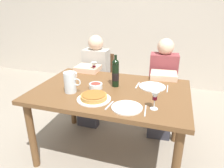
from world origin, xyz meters
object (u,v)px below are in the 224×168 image
baked_tart (94,97)px  olive_bowl (71,75)px  dining_table (111,98)px  wine_bottle (115,73)px  wine_glass_left_diner (155,97)px  salad_bowl (96,85)px  wine_glass_right_diner (94,65)px  dinner_plate_right_setting (152,87)px  diner_right (162,84)px  chair_left (100,80)px  dinner_plate_left_setting (127,108)px  diner_left (93,77)px  chair_right (162,86)px  water_pitcher (70,83)px

baked_tart → olive_bowl: 0.67m
dining_table → baked_tart: (-0.07, -0.26, 0.12)m
wine_bottle → wine_glass_left_diner: (0.43, -0.37, -0.03)m
salad_bowl → wine_glass_right_diner: (-0.19, 0.43, 0.07)m
dinner_plate_right_setting → diner_right: size_ratio=0.23×
wine_bottle → wine_glass_right_diner: wine_bottle is taller
chair_left → olive_bowl: bearing=82.7°
wine_bottle → dinner_plate_left_setting: 0.50m
dining_table → diner_left: size_ratio=1.29×
wine_bottle → salad_bowl: wine_bottle is taller
wine_glass_left_diner → dinner_plate_right_setting: (-0.07, 0.45, -0.10)m
salad_bowl → chair_left: bearing=108.3°
wine_glass_right_diner → chair_right: wine_glass_right_diner is taller
salad_bowl → diner_right: size_ratio=0.12×
wine_bottle → dining_table: bearing=-100.7°
dinner_plate_right_setting → chair_left: size_ratio=0.31×
baked_tart → dinner_plate_right_setting: 0.63m
wine_bottle → chair_right: 0.99m
wine_glass_right_diner → chair_right: bearing=30.9°
dinner_plate_right_setting → diner_left: (-0.83, 0.46, -0.15)m
salad_bowl → dinner_plate_right_setting: bearing=19.7°
baked_tart → olive_bowl: bearing=134.6°
wine_bottle → dinner_plate_right_setting: (0.36, 0.08, -0.14)m
water_pitcher → dinner_plate_right_setting: size_ratio=0.74×
dining_table → wine_glass_left_diner: bearing=-31.4°
dinner_plate_left_setting → salad_bowl: bearing=141.2°
dining_table → chair_left: size_ratio=1.72×
diner_left → chair_right: (0.90, 0.25, -0.12)m
chair_left → wine_bottle: bearing=121.5°
water_pitcher → salad_bowl: 0.26m
wine_glass_right_diner → salad_bowl: bearing=-66.2°
salad_bowl → water_pitcher: bearing=-140.6°
dining_table → wine_glass_left_diner: (0.45, -0.27, 0.20)m
dining_table → diner_right: size_ratio=1.29×
dining_table → wine_glass_left_diner: 0.57m
chair_left → wine_glass_left_diner: bearing=128.6°
dinner_plate_left_setting → baked_tart: bearing=167.6°
baked_tart → salad_bowl: baked_tart is taller
chair_right → water_pitcher: bearing=49.3°
diner_right → olive_bowl: bearing=19.8°
water_pitcher → dinner_plate_right_setting: water_pitcher is taller
wine_glass_left_diner → diner_left: (-0.90, 0.92, -0.25)m
wine_glass_left_diner → diner_left: diner_left is taller
baked_tart → chair_right: 1.30m
diner_right → chair_right: bearing=-90.7°
baked_tart → chair_left: (-0.37, 1.14, -0.29)m
diner_right → water_pitcher: bearing=41.7°
water_pitcher → dinner_plate_left_setting: 0.61m
dining_table → chair_left: (-0.45, 0.88, -0.17)m
chair_right → diner_right: bearing=89.3°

